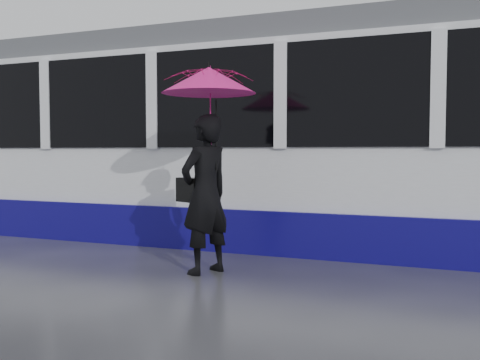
% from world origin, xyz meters
% --- Properties ---
extents(ground, '(90.00, 90.00, 0.00)m').
position_xyz_m(ground, '(0.00, 0.00, 0.00)').
color(ground, '#28282C').
rests_on(ground, ground).
extents(rails, '(34.00, 1.51, 0.02)m').
position_xyz_m(rails, '(0.00, 2.50, 0.01)').
color(rails, '#3F3D38').
rests_on(rails, ground).
extents(tram, '(26.00, 2.56, 3.35)m').
position_xyz_m(tram, '(0.57, 2.50, 1.64)').
color(tram, white).
rests_on(tram, ground).
extents(woman, '(0.68, 0.81, 1.88)m').
position_xyz_m(woman, '(-0.45, -0.01, 0.94)').
color(woman, black).
rests_on(woman, ground).
extents(umbrella, '(1.45, 1.45, 1.27)m').
position_xyz_m(umbrella, '(-0.40, -0.01, 2.05)').
color(umbrella, '#F8145A').
rests_on(umbrella, ground).
extents(handbag, '(0.36, 0.26, 0.47)m').
position_xyz_m(handbag, '(-0.67, 0.01, 0.98)').
color(handbag, black).
rests_on(handbag, ground).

